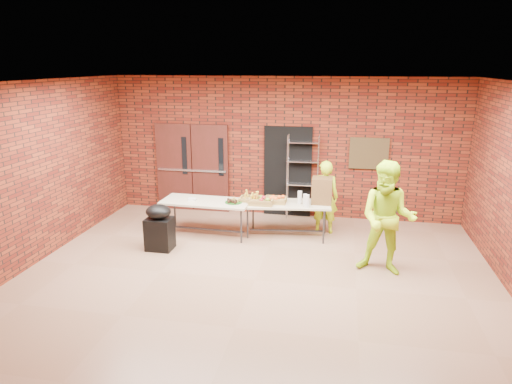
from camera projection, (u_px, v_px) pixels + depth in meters
The scene contains 19 objects.
room at pixel (255, 187), 7.15m from camera, with size 8.08×7.08×3.28m.
double_doors at pixel (192, 168), 10.94m from camera, with size 1.78×0.12×2.10m.
dark_doorway at pixel (288, 172), 10.55m from camera, with size 1.10×0.06×2.10m, color black.
bronze_plaque at pixel (369, 153), 10.07m from camera, with size 0.85×0.04×0.70m, color #47351C.
wire_rack at pixel (303, 177), 10.37m from camera, with size 0.71×0.24×1.93m, color #AEADB4, non-canonical shape.
table_left at pixel (206, 204), 9.39m from camera, with size 1.85×0.83×0.75m.
table_right at pixel (287, 206), 9.35m from camera, with size 1.81×0.93×0.71m.
basket_bananas at pixel (251, 199), 9.38m from camera, with size 0.44×0.35×0.14m.
basket_oranges at pixel (275, 200), 9.35m from camera, with size 0.44×0.34×0.14m.
basket_apples at pixel (261, 201), 9.25m from camera, with size 0.49×0.38×0.15m.
muffin_tray at pixel (234, 201), 9.23m from camera, with size 0.35×0.35×0.09m.
napkin_box at pixel (192, 199), 9.37m from camera, with size 0.16×0.11×0.05m, color silver.
coffee_dispenser at pixel (322, 191), 9.26m from camera, with size 0.41×0.36×0.53m, color brown.
cup_stack_front at pixel (305, 200), 9.14m from camera, with size 0.08×0.08×0.24m, color silver.
cup_stack_mid at pixel (307, 201), 9.00m from camera, with size 0.09×0.09×0.26m, color silver.
cup_stack_back at pixel (300, 197), 9.26m from camera, with size 0.09×0.09×0.26m, color silver.
covered_grill at pixel (159, 227), 8.73m from camera, with size 0.50×0.42×0.90m.
volunteer_woman at pixel (325, 197), 9.53m from camera, with size 0.57×0.37×1.56m, color #C2F41B.
volunteer_man at pixel (387, 218), 7.61m from camera, with size 0.95×0.74×1.95m, color #C2F41B.
Camera 1 is at (1.31, -6.77, 3.49)m, focal length 32.00 mm.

